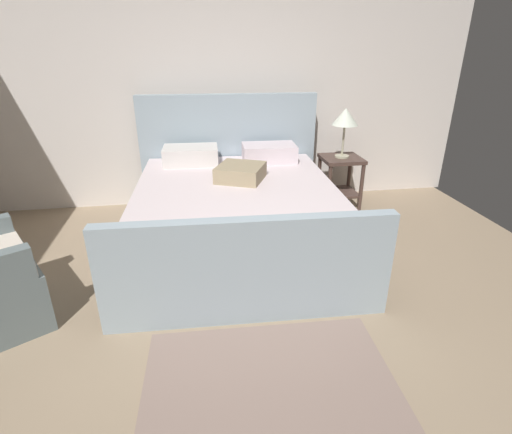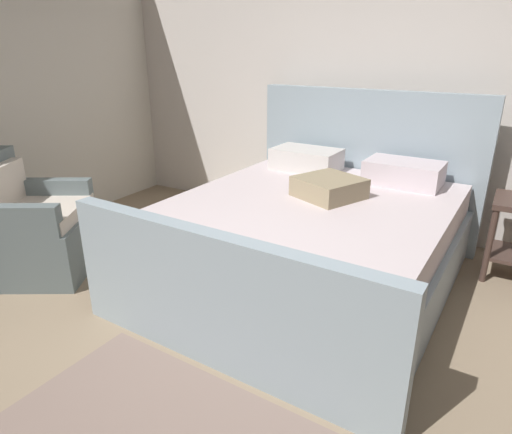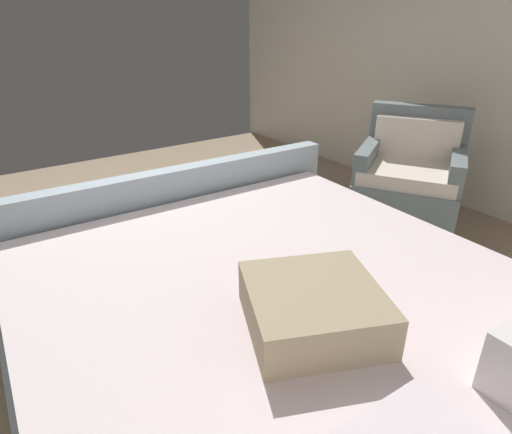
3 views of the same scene
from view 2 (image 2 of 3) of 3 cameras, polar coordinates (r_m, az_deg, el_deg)
The scene contains 4 objects.
ground_plane at distance 2.31m, azimuth -6.45°, elevation -23.78°, with size 5.46×5.36×0.02m, color #9C856A.
wall_back at distance 4.16m, azimuth 16.66°, elevation 16.39°, with size 5.58×0.12×2.67m, color silver.
bed at distance 3.21m, azimuth 7.41°, elevation -2.21°, with size 2.04×2.34×1.29m.
armchair at distance 3.70m, azimuth -27.10°, elevation -1.34°, with size 1.00×0.99×0.90m.
Camera 2 is at (1.02, -1.28, 1.61)m, focal length 31.02 mm.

